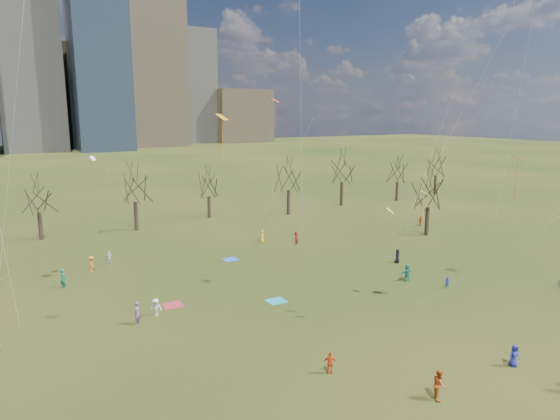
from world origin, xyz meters
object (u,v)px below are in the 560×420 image
blanket_crimson (173,305)px  person_0 (514,356)px  person_4 (330,363)px  person_2 (439,384)px  blanket_teal (276,301)px  blanket_navy (231,259)px

blanket_crimson → person_0: bearing=-52.9°
blanket_crimson → person_0: 26.46m
blanket_crimson → person_4: bearing=-72.3°
person_2 → person_4: person_2 is taller
blanket_teal → person_2: size_ratio=0.88×
blanket_teal → blanket_navy: (1.68, 13.42, 0.00)m
blanket_navy → blanket_crimson: (-9.83, -9.84, 0.00)m
person_0 → person_4: size_ratio=1.00×
person_4 → person_0: bearing=-170.3°
blanket_navy → blanket_crimson: bearing=-135.0°
blanket_navy → blanket_teal: bearing=-97.1°
person_0 → person_2: bearing=-160.0°
blanket_teal → person_0: bearing=-65.9°
blanket_teal → blanket_navy: 13.52m
blanket_teal → person_2: (0.72, -17.77, 0.89)m
person_2 → person_4: bearing=74.5°
person_2 → person_4: 6.60m
blanket_navy → person_0: 31.53m
blanket_navy → person_0: bearing=-78.8°
blanket_navy → person_0: size_ratio=1.09×
blanket_teal → blanket_navy: same height
blanket_navy → person_0: (6.14, -30.92, 0.72)m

